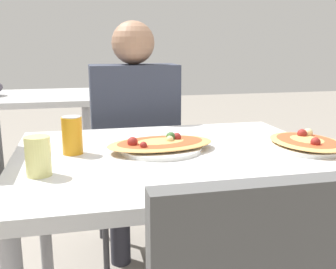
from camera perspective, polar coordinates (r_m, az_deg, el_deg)
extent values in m
cube|color=silver|center=(1.32, 0.96, -3.44)|extent=(1.05, 0.86, 0.04)
cylinder|color=#99999E|center=(1.77, -17.48, -12.19)|extent=(0.05, 0.05, 0.69)
cylinder|color=#99999E|center=(1.93, 12.04, -9.78)|extent=(0.05, 0.05, 0.69)
cube|color=#4C4C4C|center=(2.04, -4.86, -5.06)|extent=(0.40, 0.40, 0.04)
cube|color=#4C4C4C|center=(2.16, -5.69, 2.88)|extent=(0.38, 0.03, 0.47)
cylinder|color=#38383D|center=(2.00, 0.93, -12.64)|extent=(0.03, 0.03, 0.43)
cylinder|color=#38383D|center=(1.95, -9.07, -13.45)|extent=(0.03, 0.03, 0.43)
cylinder|color=#38383D|center=(2.30, -1.11, -9.09)|extent=(0.03, 0.03, 0.43)
cylinder|color=#38383D|center=(2.26, -9.69, -9.68)|extent=(0.03, 0.03, 0.43)
cylinder|color=#2D2D38|center=(2.03, -1.58, -11.65)|extent=(0.10, 0.10, 0.47)
cylinder|color=#2D2D38|center=(2.00, -7.01, -12.07)|extent=(0.10, 0.10, 0.47)
cube|color=#333847|center=(1.94, -4.89, 2.48)|extent=(0.42, 0.20, 0.51)
sphere|color=#997056|center=(1.91, -5.10, 13.14)|extent=(0.20, 0.20, 0.20)
cylinder|color=white|center=(1.34, -1.09, -2.02)|extent=(0.28, 0.28, 0.01)
ellipsoid|color=tan|center=(1.33, -1.09, -1.32)|extent=(0.39, 0.26, 0.02)
ellipsoid|color=#C14C28|center=(1.33, -1.09, -1.07)|extent=(0.32, 0.21, 0.01)
sphere|color=maroon|center=(1.26, -3.58, -1.57)|extent=(0.02, 0.02, 0.02)
sphere|color=beige|center=(1.33, 0.27, -0.72)|extent=(0.03, 0.03, 0.03)
sphere|color=maroon|center=(1.36, 1.28, -0.38)|extent=(0.03, 0.03, 0.03)
sphere|color=#335928|center=(1.36, 0.43, -0.36)|extent=(0.03, 0.03, 0.03)
sphere|color=maroon|center=(1.29, -5.16, -1.10)|extent=(0.03, 0.03, 0.03)
cylinder|color=orange|center=(1.32, -13.74, -0.17)|extent=(0.07, 0.07, 0.12)
cylinder|color=silver|center=(1.31, -13.88, 2.50)|extent=(0.06, 0.06, 0.00)
cylinder|color=#E0DB7F|center=(1.13, -18.33, -3.01)|extent=(0.07, 0.07, 0.11)
cylinder|color=white|center=(1.44, 19.43, -1.64)|extent=(0.27, 0.27, 0.01)
ellipsoid|color=tan|center=(1.44, 19.48, -0.99)|extent=(0.25, 0.32, 0.02)
ellipsoid|color=#C14C28|center=(1.44, 19.50, -0.76)|extent=(0.21, 0.26, 0.01)
sphere|color=maroon|center=(1.38, 20.62, -1.04)|extent=(0.03, 0.03, 0.03)
sphere|color=maroon|center=(1.48, 18.97, 0.08)|extent=(0.03, 0.03, 0.03)
sphere|color=beige|center=(1.51, 19.66, 0.21)|extent=(0.03, 0.03, 0.03)
cube|color=silver|center=(3.01, -21.58, 4.92)|extent=(1.10, 0.80, 0.04)
cylinder|color=#99999E|center=(2.71, -11.50, -3.11)|extent=(0.05, 0.05, 0.69)
cylinder|color=#99999E|center=(3.39, -11.85, 0.09)|extent=(0.05, 0.05, 0.69)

